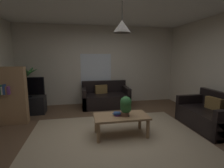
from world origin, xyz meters
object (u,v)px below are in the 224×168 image
(coffee_table, at_px, (121,119))
(book_on_table_0, at_px, (117,115))
(couch_under_window, at_px, (105,98))
(potted_palm_corner, at_px, (27,89))
(book_on_table_1, at_px, (116,114))
(book_on_table_2, at_px, (117,113))
(pendant_lamp, at_px, (122,26))
(couch_right_side, at_px, (209,116))
(bookshelf_corner, at_px, (11,96))
(remote_on_table_1, at_px, (125,115))
(potted_plant_on_table, at_px, (126,106))
(tv, at_px, (27,87))
(remote_on_table_0, at_px, (125,116))
(tv_stand, at_px, (29,105))

(coffee_table, distance_m, book_on_table_0, 0.11)
(couch_under_window, bearing_deg, potted_palm_corner, 175.05)
(coffee_table, xyz_separation_m, book_on_table_1, (-0.10, 0.01, 0.11))
(couch_under_window, distance_m, book_on_table_2, 2.09)
(pendant_lamp, bearing_deg, couch_right_side, -0.61)
(book_on_table_2, distance_m, bookshelf_corner, 2.63)
(bookshelf_corner, bearing_deg, book_on_table_2, -24.68)
(remote_on_table_1, bearing_deg, book_on_table_0, -22.64)
(potted_plant_on_table, height_order, pendant_lamp, pendant_lamp)
(tv, bearing_deg, bookshelf_corner, -105.32)
(coffee_table, bearing_deg, remote_on_table_0, -43.28)
(book_on_table_1, xyz_separation_m, remote_on_table_0, (0.17, -0.08, -0.02))
(book_on_table_1, height_order, potted_palm_corner, potted_palm_corner)
(book_on_table_2, distance_m, remote_on_table_1, 0.18)
(book_on_table_1, bearing_deg, bookshelf_corner, 155.38)
(book_on_table_0, height_order, potted_palm_corner, potted_palm_corner)
(remote_on_table_1, relative_size, potted_palm_corner, 0.11)
(book_on_table_2, height_order, remote_on_table_1, book_on_table_2)
(couch_under_window, height_order, book_on_table_2, couch_under_window)
(couch_right_side, xyz_separation_m, potted_palm_corner, (-4.53, 2.31, 0.37))
(couch_under_window, bearing_deg, remote_on_table_0, -87.65)
(book_on_table_0, relative_size, remote_on_table_0, 0.77)
(remote_on_table_1, relative_size, potted_plant_on_table, 0.39)
(book_on_table_0, bearing_deg, bookshelf_corner, 155.32)
(couch_under_window, xyz_separation_m, book_on_table_1, (-0.08, -2.07, 0.19))
(pendant_lamp, bearing_deg, potted_plant_on_table, -24.99)
(book_on_table_1, bearing_deg, coffee_table, -7.58)
(book_on_table_1, xyz_separation_m, tv, (-2.18, 1.76, 0.32))
(remote_on_table_0, bearing_deg, tv_stand, -115.47)
(coffee_table, relative_size, tv_stand, 1.24)
(couch_under_window, height_order, book_on_table_0, couch_under_window)
(couch_right_side, bearing_deg, bookshelf_corner, -103.82)
(pendant_lamp, bearing_deg, bookshelf_corner, 155.99)
(book_on_table_0, height_order, bookshelf_corner, bookshelf_corner)
(tv_stand, bearing_deg, potted_palm_corner, 108.21)
(remote_on_table_1, relative_size, pendant_lamp, 0.28)
(book_on_table_2, relative_size, remote_on_table_1, 0.84)
(book_on_table_1, height_order, tv, tv)
(potted_plant_on_table, bearing_deg, potted_palm_corner, 137.34)
(book_on_table_1, relative_size, book_on_table_2, 0.97)
(book_on_table_1, height_order, remote_on_table_0, book_on_table_1)
(book_on_table_1, distance_m, potted_palm_corner, 3.27)
(couch_right_side, height_order, book_on_table_0, couch_right_side)
(potted_palm_corner, bearing_deg, pendant_lamp, -43.14)
(potted_plant_on_table, height_order, tv, tv)
(tv_stand, xyz_separation_m, tv, (0.00, -0.02, 0.54))
(pendant_lamp, bearing_deg, remote_on_table_1, -16.06)
(potted_palm_corner, bearing_deg, book_on_table_2, -44.10)
(tv, bearing_deg, tv_stand, 90.00)
(book_on_table_1, height_order, bookshelf_corner, bookshelf_corner)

